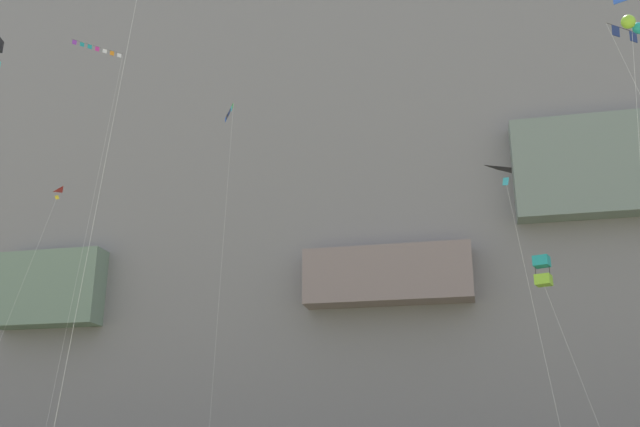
{
  "coord_description": "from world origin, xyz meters",
  "views": [
    {
      "loc": [
        6.36,
        -13.33,
        2.87
      ],
      "look_at": [
        -0.59,
        19.04,
        14.22
      ],
      "focal_mm": 40.91,
      "sensor_mm": 36.0,
      "label": 1
    }
  ],
  "objects_px": {
    "kite_windsock_front_field": "(638,30)",
    "kite_delta_low_right": "(513,184)",
    "kite_delta_low_center": "(46,214)",
    "kite_banner_far_left": "(227,154)",
    "kite_box_high_right": "(543,271)",
    "kite_banner_low_left": "(93,99)"
  },
  "relations": [
    {
      "from": "kite_windsock_front_field",
      "to": "kite_delta_low_right",
      "type": "bearing_deg",
      "value": 124.34
    },
    {
      "from": "kite_delta_low_right",
      "to": "kite_windsock_front_field",
      "type": "xyz_separation_m",
      "value": [
        5.02,
        -7.35,
        3.6
      ]
    },
    {
      "from": "kite_delta_low_center",
      "to": "kite_delta_low_right",
      "type": "xyz_separation_m",
      "value": [
        31.45,
        -8.02,
        -3.34
      ]
    },
    {
      "from": "kite_banner_far_left",
      "to": "kite_box_high_right",
      "type": "relative_size",
      "value": 2.13
    },
    {
      "from": "kite_delta_low_right",
      "to": "kite_windsock_front_field",
      "type": "distance_m",
      "value": 9.6
    },
    {
      "from": "kite_delta_low_right",
      "to": "kite_banner_low_left",
      "type": "bearing_deg",
      "value": 164.23
    },
    {
      "from": "kite_banner_far_left",
      "to": "kite_banner_low_left",
      "type": "xyz_separation_m",
      "value": [
        -9.47,
        -3.3,
        3.87
      ]
    },
    {
      "from": "kite_banner_low_left",
      "to": "kite_delta_low_center",
      "type": "relative_size",
      "value": 1.56
    },
    {
      "from": "kite_banner_far_left",
      "to": "kite_windsock_front_field",
      "type": "height_order",
      "value": "kite_banner_far_left"
    },
    {
      "from": "kite_windsock_front_field",
      "to": "kite_banner_far_left",
      "type": "bearing_deg",
      "value": 142.44
    },
    {
      "from": "kite_banner_far_left",
      "to": "kite_windsock_front_field",
      "type": "xyz_separation_m",
      "value": [
        24.47,
        -18.82,
        -4.71
      ]
    },
    {
      "from": "kite_banner_far_left",
      "to": "kite_banner_low_left",
      "type": "bearing_deg",
      "value": -160.77
    },
    {
      "from": "kite_box_high_right",
      "to": "kite_delta_low_center",
      "type": "xyz_separation_m",
      "value": [
        -32.79,
        4.33,
        7.02
      ]
    },
    {
      "from": "kite_banner_far_left",
      "to": "kite_box_high_right",
      "type": "distance_m",
      "value": 25.23
    },
    {
      "from": "kite_delta_low_right",
      "to": "kite_windsock_front_field",
      "type": "bearing_deg",
      "value": -55.66
    },
    {
      "from": "kite_banner_far_left",
      "to": "kite_banner_low_left",
      "type": "relative_size",
      "value": 0.86
    },
    {
      "from": "kite_box_high_right",
      "to": "kite_windsock_front_field",
      "type": "height_order",
      "value": "kite_windsock_front_field"
    },
    {
      "from": "kite_box_high_right",
      "to": "kite_delta_low_right",
      "type": "xyz_separation_m",
      "value": [
        -1.34,
        -3.69,
        3.68
      ]
    },
    {
      "from": "kite_delta_low_right",
      "to": "kite_delta_low_center",
      "type": "bearing_deg",
      "value": 165.7
    },
    {
      "from": "kite_banner_low_left",
      "to": "kite_windsock_front_field",
      "type": "relative_size",
      "value": 1.63
    },
    {
      "from": "kite_banner_low_left",
      "to": "kite_box_high_right",
      "type": "distance_m",
      "value": 34.45
    },
    {
      "from": "kite_delta_low_center",
      "to": "kite_delta_low_right",
      "type": "distance_m",
      "value": 32.63
    }
  ]
}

